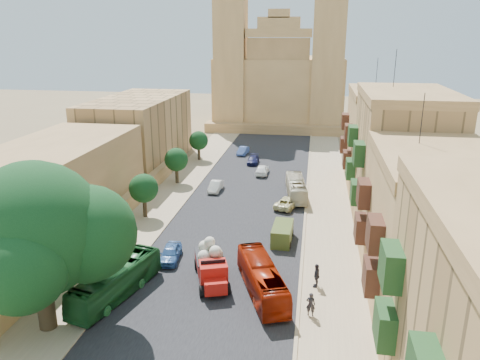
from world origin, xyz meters
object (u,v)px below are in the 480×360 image
(ficus_tree, at_px, (37,234))
(olive_pickup, at_px, (282,234))
(car_blue_a, at_px, (170,253))
(car_dkblue, at_px, (253,160))
(street_tree_c, at_px, (176,160))
(car_white_a, at_px, (216,186))
(bus_green_north, at_px, (116,281))
(pedestrian_a, at_px, (311,304))
(street_tree_b, at_px, (144,188))
(car_cream, at_px, (288,203))
(red_truck, at_px, (211,264))
(car_blue_b, at_px, (243,151))
(street_tree_a, at_px, (92,239))
(church, at_px, (280,80))
(street_tree_d, at_px, (199,141))
(bus_cream_east, at_px, (296,188))
(pedestrian_c, at_px, (317,275))
(car_white_b, at_px, (262,170))
(bus_red_east, at_px, (262,279))

(ficus_tree, xyz_separation_m, olive_pickup, (14.40, 15.99, -5.97))
(car_blue_a, distance_m, car_dkblue, 32.53)
(street_tree_c, distance_m, car_white_a, 6.69)
(bus_green_north, relative_size, pedestrian_a, 5.08)
(street_tree_b, bearing_deg, car_cream, 19.04)
(ficus_tree, distance_m, olive_pickup, 22.34)
(ficus_tree, distance_m, red_truck, 13.25)
(bus_green_north, xyz_separation_m, car_blue_b, (2.75, 44.00, -0.64))
(ficus_tree, height_order, pedestrian_a, ficus_tree)
(pedestrian_a, bearing_deg, street_tree_a, -6.89)
(street_tree_b, relative_size, red_truck, 0.77)
(street_tree_c, height_order, car_cream, street_tree_c)
(red_truck, bearing_deg, church, 90.00)
(church, height_order, ficus_tree, church)
(street_tree_d, relative_size, car_blue_b, 1.22)
(street_tree_c, distance_m, car_blue_b, 17.72)
(street_tree_d, relative_size, bus_cream_east, 0.54)
(street_tree_b, bearing_deg, street_tree_c, 90.00)
(pedestrian_c, bearing_deg, car_white_a, -141.26)
(red_truck, height_order, car_cream, red_truck)
(car_blue_b, height_order, pedestrian_a, pedestrian_a)
(bus_cream_east, distance_m, car_white_b, 10.19)
(bus_cream_east, distance_m, car_blue_a, 20.78)
(street_tree_a, bearing_deg, ficus_tree, -85.69)
(church, height_order, street_tree_c, church)
(bus_cream_east, height_order, car_cream, bus_cream_east)
(church, relative_size, car_white_b, 8.98)
(street_tree_a, bearing_deg, street_tree_d, 90.00)
(car_white_a, relative_size, car_cream, 0.86)
(church, distance_m, car_white_a, 46.13)
(bus_cream_east, relative_size, car_blue_b, 2.24)
(street_tree_d, relative_size, car_cream, 1.05)
(ficus_tree, height_order, red_truck, ficus_tree)
(street_tree_a, bearing_deg, pedestrian_a, -12.20)
(church, xyz_separation_m, car_blue_a, (-4.28, -63.97, -8.85))
(street_tree_b, xyz_separation_m, bus_red_east, (14.16, -13.45, -1.95))
(pedestrian_c, bearing_deg, car_white_b, -157.16)
(street_tree_d, height_order, pedestrian_c, street_tree_d)
(bus_red_east, height_order, car_dkblue, bus_red_east)
(pedestrian_a, bearing_deg, car_blue_a, -22.90)
(red_truck, xyz_separation_m, bus_cream_east, (5.71, 21.15, -0.34))
(car_white_b, bearing_deg, bus_green_north, 78.81)
(bus_green_north, bearing_deg, street_tree_a, 148.32)
(ficus_tree, bearing_deg, car_blue_b, 83.34)
(street_tree_b, relative_size, pedestrian_a, 2.69)
(ficus_tree, height_order, car_blue_a, ficus_tree)
(pedestrian_a, distance_m, pedestrian_c, 4.02)
(bus_cream_east, relative_size, pedestrian_c, 4.29)
(car_blue_a, bearing_deg, car_cream, 51.77)
(car_blue_b, xyz_separation_m, pedestrian_c, (11.98, -40.24, 0.36))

